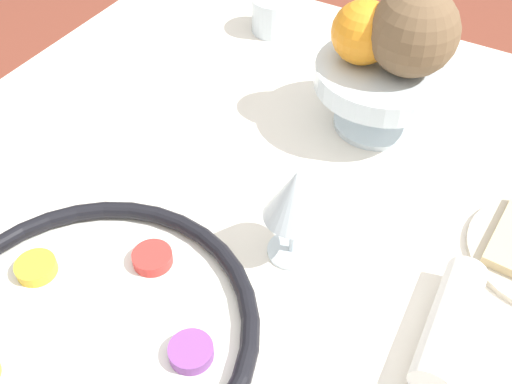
{
  "coord_description": "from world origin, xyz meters",
  "views": [
    {
      "loc": [
        -0.38,
        -0.19,
        1.27
      ],
      "look_at": [
        0.05,
        0.05,
        0.77
      ],
      "focal_mm": 42.0,
      "sensor_mm": 36.0,
      "label": 1
    }
  ],
  "objects": [
    {
      "name": "seder_plate",
      "position": [
        -0.19,
        0.11,
        0.74
      ],
      "size": [
        0.35,
        0.35,
        0.03
      ],
      "color": "white",
      "rests_on": "dining_table"
    },
    {
      "name": "wine_glass",
      "position": [
        0.02,
        -0.01,
        0.82
      ],
      "size": [
        0.07,
        0.07,
        0.13
      ],
      "color": "silver",
      "rests_on": "dining_table"
    },
    {
      "name": "fruit_stand",
      "position": [
        0.29,
        -0.01,
        0.8
      ],
      "size": [
        0.18,
        0.18,
        0.1
      ],
      "color": "silver",
      "rests_on": "dining_table"
    },
    {
      "name": "orange_fruit",
      "position": [
        0.28,
        0.03,
        0.87
      ],
      "size": [
        0.08,
        0.08,
        0.08
      ],
      "color": "orange",
      "rests_on": "fruit_stand"
    },
    {
      "name": "coconut",
      "position": [
        0.29,
        -0.03,
        0.88
      ],
      "size": [
        0.11,
        0.11,
        0.11
      ],
      "color": "brown",
      "rests_on": "fruit_stand"
    },
    {
      "name": "napkin_roll",
      "position": [
        0.0,
        -0.2,
        0.75
      ],
      "size": [
        0.15,
        0.05,
        0.04
      ],
      "color": "white",
      "rests_on": "dining_table"
    },
    {
      "name": "cup_near",
      "position": [
        0.44,
        0.24,
        0.76
      ],
      "size": [
        0.08,
        0.08,
        0.06
      ],
      "color": "silver",
      "rests_on": "dining_table"
    }
  ]
}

